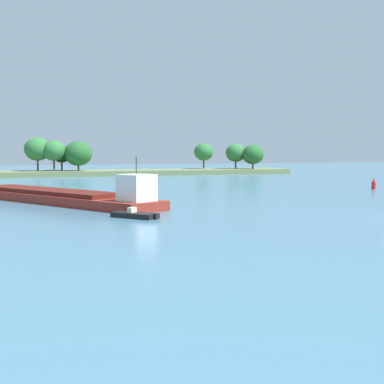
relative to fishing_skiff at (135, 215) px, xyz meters
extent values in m
cube|color=#66754C|center=(13.06, 88.44, 0.36)|extent=(95.84, 13.97, 1.25)
cylinder|color=#513823|center=(-5.13, 88.66, 2.42)|extent=(0.44, 0.44, 2.88)
ellipsoid|color=#2D6B33|center=(-5.13, 88.66, 6.41)|extent=(6.38, 6.38, 5.75)
cylinder|color=#513823|center=(-1.32, 87.02, 2.39)|extent=(0.44, 0.44, 2.82)
ellipsoid|color=#2D6B33|center=(-1.32, 87.02, 6.02)|extent=(5.56, 5.56, 5.00)
cylinder|color=#513823|center=(0.83, 90.61, 2.10)|extent=(0.44, 0.44, 2.24)
ellipsoid|color=#194C23|center=(0.83, 90.61, 5.12)|extent=(4.74, 4.74, 4.27)
cylinder|color=#513823|center=(4.55, 86.72, 1.79)|extent=(0.44, 0.44, 1.62)
ellipsoid|color=#235B28|center=(4.55, 86.72, 5.34)|extent=(6.84, 6.84, 6.16)
cylinder|color=#513823|center=(39.30, 91.26, 2.26)|extent=(0.44, 0.44, 2.55)
ellipsoid|color=#2D6B33|center=(39.30, 91.26, 5.67)|extent=(5.35, 5.35, 4.82)
cylinder|color=#513823|center=(47.95, 89.00, 2.08)|extent=(0.44, 0.44, 2.20)
ellipsoid|color=#2D6B33|center=(47.95, 89.00, 5.41)|extent=(5.55, 5.55, 5.00)
cylinder|color=#513823|center=(51.86, 86.15, 1.78)|extent=(0.44, 0.44, 1.59)
ellipsoid|color=#235B28|center=(51.86, 86.15, 4.96)|extent=(5.98, 5.98, 5.38)
cube|color=black|center=(-0.01, 0.01, -0.03)|extent=(4.28, 4.59, 0.48)
cube|color=beige|center=(-0.23, 0.27, 0.46)|extent=(1.00, 0.95, 0.50)
cube|color=black|center=(1.56, -1.82, 0.01)|extent=(0.43, 0.42, 0.56)
cube|color=maroon|center=(-6.20, 18.05, 0.27)|extent=(22.02, 32.18, 1.07)
cube|color=#4F1812|center=(-6.96, 19.34, 1.05)|extent=(16.13, 22.95, 0.50)
cube|color=white|center=(1.32, 5.25, 2.20)|extent=(4.23, 4.29, 2.80)
cylinder|color=#333338|center=(1.32, 5.25, 4.50)|extent=(0.12, 0.12, 1.80)
cylinder|color=red|center=(45.17, 24.55, 0.33)|extent=(0.70, 0.70, 1.20)
cone|color=red|center=(45.17, 24.55, 1.28)|extent=(0.49, 0.49, 0.70)
camera|label=1|loc=(-10.76, -49.62, 6.09)|focal=50.43mm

